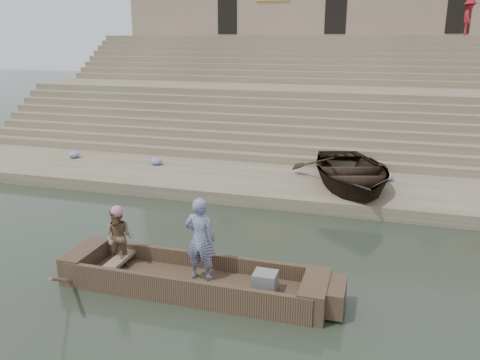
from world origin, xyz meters
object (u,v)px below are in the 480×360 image
at_px(main_rowboat, 192,285).
at_px(television, 265,282).
at_px(pedestrian, 469,17).
at_px(standing_man, 200,239).
at_px(rowing_man, 119,238).
at_px(beached_rowboat, 351,171).

xyz_separation_m(main_rowboat, television, (1.55, 0.00, 0.31)).
height_order(main_rowboat, pedestrian, pedestrian).
bearing_deg(main_rowboat, pedestrian, 70.32).
bearing_deg(pedestrian, standing_man, 166.39).
bearing_deg(main_rowboat, rowing_man, 174.58).
relative_size(main_rowboat, standing_man, 2.81).
height_order(rowing_man, television, rowing_man).
bearing_deg(television, standing_man, 174.30).
height_order(standing_man, pedestrian, pedestrian).
distance_m(beached_rowboat, pedestrian, 15.79).
height_order(standing_man, beached_rowboat, standing_man).
bearing_deg(pedestrian, rowing_man, 161.86).
distance_m(main_rowboat, standing_man, 1.02).
distance_m(standing_man, pedestrian, 22.85).
xyz_separation_m(standing_man, television, (1.40, -0.14, -0.69)).
bearing_deg(standing_man, pedestrian, -111.00).
bearing_deg(main_rowboat, beached_rowboat, 69.17).
xyz_separation_m(main_rowboat, rowing_man, (-1.77, 0.17, 0.78)).
xyz_separation_m(main_rowboat, pedestrian, (7.57, 21.16, 6.01)).
bearing_deg(beached_rowboat, rowing_man, -139.58).
xyz_separation_m(beached_rowboat, pedestrian, (4.88, 14.08, 5.21)).
bearing_deg(rowing_man, pedestrian, 58.19).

